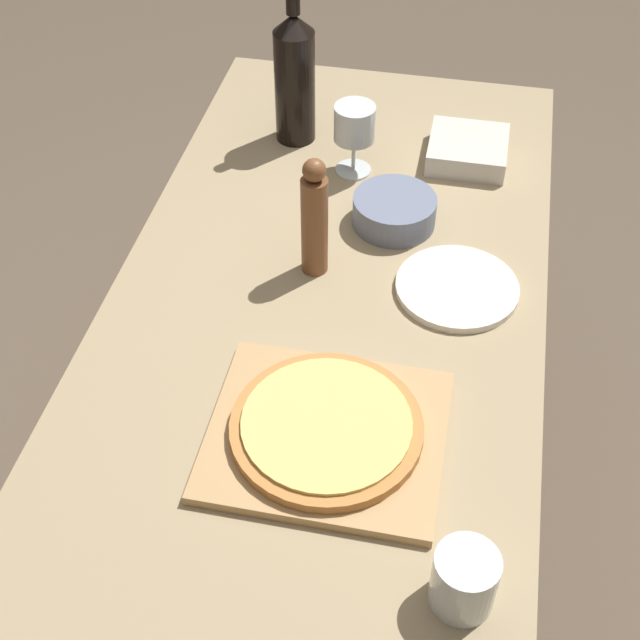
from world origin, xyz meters
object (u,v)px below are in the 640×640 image
pepper_mill (314,219)px  wine_glass (354,126)px  pizza (326,427)px  small_bowl (394,211)px  wine_bottle (295,77)px

pepper_mill → wine_glass: (0.02, 0.31, -0.01)m
pizza → wine_glass: 0.69m
small_bowl → wine_glass: bearing=124.6°
wine_bottle → wine_glass: (0.14, -0.10, -0.04)m
pizza → pepper_mill: (-0.10, 0.37, 0.08)m
wine_bottle → small_bowl: bearing=-45.4°
pizza → wine_glass: (-0.08, 0.68, 0.08)m
wine_bottle → pepper_mill: size_ratio=1.48×
pizza → wine_bottle: (-0.22, 0.78, 0.11)m
pizza → wine_bottle: 0.82m
wine_glass → small_bowl: size_ratio=0.95×
pizza → small_bowl: size_ratio=1.82×
pizza → pepper_mill: size_ratio=1.23×
small_bowl → pizza: bearing=-92.8°
pizza → pepper_mill: pepper_mill is taller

